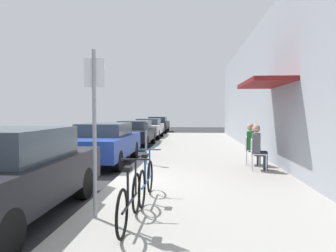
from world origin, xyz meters
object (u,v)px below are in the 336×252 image
Objects in this scene: parked_car_3 at (148,128)px; parking_meter at (146,140)px; cafe_chair_0 at (256,152)px; parked_car_0 at (8,174)px; parked_car_2 at (135,133)px; street_sign at (94,120)px; cafe_chair_1 at (250,149)px; seated_patron_1 at (252,143)px; seated_patron_0 at (258,146)px; parked_car_4 at (158,124)px; bicycle_1 at (146,181)px; bicycle_0 at (130,200)px; parked_car_1 at (104,142)px.

parked_car_3 is 3.33× the size of parking_meter.
parked_car_0 is at bearing -138.76° from cafe_chair_0.
parked_car_0 is 3.33× the size of parking_meter.
street_sign is (1.50, -11.66, 0.95)m from parked_car_2.
seated_patron_1 is at bearing -9.38° from cafe_chair_1.
parking_meter is 1.52× the size of cafe_chair_1.
seated_patron_1 is at bearing 90.00° from seated_patron_0.
parked_car_4 is 23.00m from street_sign.
parked_car_0 is 7.05m from cafe_chair_1.
parked_car_2 is (0.00, 11.52, -0.07)m from parked_car_0.
parking_meter is at bearing -76.68° from parked_car_2.
parked_car_3 is 15.99m from bicycle_1.
cafe_chair_0 is at bearing 59.41° from bicycle_0.
bicycle_0 is 1.97× the size of cafe_chair_0.
parked_car_4 is at bearing 95.60° from bicycle_1.
cafe_chair_1 is at bearing 57.35° from bicycle_1.
bicycle_0 and bicycle_1 have the same top height.
street_sign reaches higher than parked_car_4.
parked_car_2 is at bearing -90.00° from parked_car_4.
seated_patron_0 is 1.00× the size of seated_patron_1.
parked_car_3 is 12.61m from cafe_chair_1.
parked_car_2 is 11.79m from street_sign.
parked_car_0 is 5.06× the size of cafe_chair_1.
parked_car_0 is at bearing -107.33° from parking_meter.
street_sign reaches higher than bicycle_0.
parked_car_4 is (0.00, 6.00, 0.02)m from parked_car_3.
parking_meter is (1.55, -11.82, 0.19)m from parked_car_3.
cafe_chair_0 is (2.68, 3.28, 0.14)m from bicycle_1.
parking_meter reaches higher than bicycle_1.
bicycle_1 reaches higher than cafe_chair_0.
parking_meter reaches higher than parked_car_1.
bicycle_1 is at bearing -65.59° from parked_car_1.
parked_car_0 reaches higher than parked_car_1.
parked_car_4 is at bearing 105.29° from cafe_chair_1.
parked_car_2 is at bearing 127.13° from cafe_chair_1.
bicycle_0 is (2.10, -17.18, -0.22)m from parked_car_3.
parked_car_1 reaches higher than parked_car_3.
bicycle_0 is (2.10, -0.39, -0.29)m from parked_car_0.
parked_car_1 is 1.00× the size of parked_car_3.
parked_car_4 reaches higher than bicycle_0.
cafe_chair_1 is (2.68, 4.19, 0.14)m from bicycle_1.
parked_car_0 reaches higher than parked_car_2.
parked_car_1 is at bearing 109.08° from bicycle_0.
parked_car_1 is 3.41× the size of seated_patron_1.
street_sign reaches higher than cafe_chair_1.
cafe_chair_0 is 0.67× the size of seated_patron_0.
parked_car_1 is at bearing -90.00° from parked_car_4.
parked_car_1 is at bearing 163.47° from seated_patron_0.
seated_patron_0 is (4.89, -12.57, 0.12)m from parked_car_3.
parked_car_2 reaches higher than cafe_chair_0.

